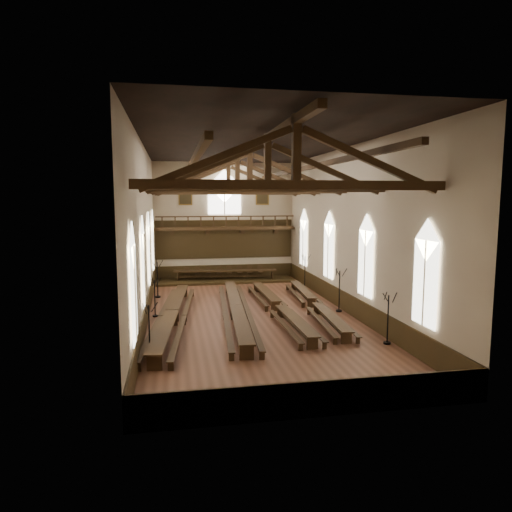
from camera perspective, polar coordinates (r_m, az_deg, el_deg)
The scene contains 21 objects.
ground at distance 27.41m, azimuth -0.76°, elevation -7.43°, with size 26.00×26.00×0.00m, color brown.
room_walls at distance 26.53m, azimuth -0.78°, elevation 6.20°, with size 26.00×26.00×26.00m.
wainscot_band at distance 27.26m, azimuth -0.76°, elevation -6.21°, with size 12.00×26.00×1.20m.
side_windows at distance 26.71m, azimuth -0.77°, elevation 0.36°, with size 11.85×19.80×4.50m.
end_window at distance 39.30m, azimuth -3.97°, elevation 7.60°, with size 2.80×0.12×3.80m.
minstrels_gallery at distance 39.18m, azimuth -3.88°, elevation 2.75°, with size 11.80×1.24×3.70m.
portraits at distance 39.30m, azimuth -3.96°, elevation 7.42°, with size 7.75×0.09×1.45m.
roof_trusses at distance 26.56m, azimuth -0.79°, elevation 9.99°, with size 11.70×25.70×2.80m.
refectory_row_a at distance 25.94m, azimuth -10.35°, elevation -7.08°, with size 2.35×14.88×0.79m.
refectory_row_b at distance 26.73m, azimuth -2.45°, elevation -6.54°, with size 2.16×14.91×0.79m.
refectory_row_c at distance 27.59m, azimuth 2.83°, elevation -6.27°, with size 1.45×13.84×0.69m.
refectory_row_d at distance 28.62m, azimuth 7.40°, elevation -5.85°, with size 1.84×13.75×0.67m.
dais at distance 38.40m, azimuth -3.84°, elevation -3.08°, with size 11.40×2.77×0.18m, color #32230F.
high_table at distance 38.28m, azimuth -3.85°, elevation -1.94°, with size 8.61×1.76×0.80m.
high_chairs at distance 39.11m, azimuth -3.99°, elevation -1.97°, with size 6.74×0.44×0.97m.
candelabrum_left_near at distance 21.10m, azimuth -13.17°, elevation -10.05°, with size 0.69×0.73×2.39m.
candelabrum_left_mid at distance 27.62m, azimuth -12.52°, elevation -5.99°, with size 0.66×0.70×2.31m.
candelabrum_left_far at distance 32.83m, azimuth -12.20°, elevation -3.71°, with size 0.81×0.75×2.66m.
candelabrum_right_near at distance 22.87m, azimuth 16.12°, elevation -8.69°, with size 0.77×0.71×2.52m.
candelabrum_right_mid at distance 28.57m, azimuth 10.35°, elevation -5.26°, with size 0.77×0.82×2.70m.
candelabrum_right_far at distance 35.45m, azimuth 6.12°, elevation -2.79°, with size 0.79×0.79×2.66m.
Camera 1 is at (-4.44, -26.15, 6.90)m, focal length 32.00 mm.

